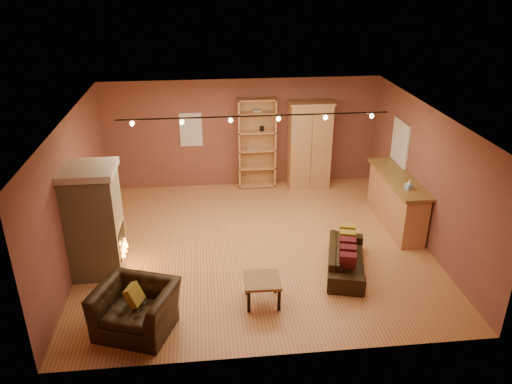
{
  "coord_description": "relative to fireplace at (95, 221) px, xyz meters",
  "views": [
    {
      "loc": [
        -0.98,
        -8.98,
        5.33
      ],
      "look_at": [
        0.02,
        0.2,
        1.13
      ],
      "focal_mm": 35.0,
      "sensor_mm": 36.0,
      "label": 1
    }
  ],
  "objects": [
    {
      "name": "tissue_box",
      "position": [
        6.19,
        0.56,
        0.18
      ],
      "size": [
        0.15,
        0.15,
        0.22
      ],
      "rotation": [
        0.0,
        0.0,
        0.31
      ],
      "color": "#85AED5",
      "rests_on": "bar_counter"
    },
    {
      "name": "armoire",
      "position": [
        4.74,
        3.56,
        0.08
      ],
      "size": [
        1.11,
        0.63,
        2.26
      ],
      "color": "tan",
      "rests_on": "floor"
    },
    {
      "name": "right_window",
      "position": [
        6.51,
        2.0,
        0.59
      ],
      "size": [
        0.05,
        0.9,
        1.0
      ],
      "primitive_type": "cube",
      "color": "white",
      "rests_on": "right_wall"
    },
    {
      "name": "floor",
      "position": [
        3.04,
        0.6,
        -1.06
      ],
      "size": [
        7.0,
        7.0,
        0.0
      ],
      "primitive_type": "plane",
      "color": "#AC6D3D",
      "rests_on": "ground"
    },
    {
      "name": "ceiling",
      "position": [
        3.04,
        0.6,
        1.74
      ],
      "size": [
        7.0,
        7.0,
        0.0
      ],
      "primitive_type": "plane",
      "rotation": [
        3.14,
        0.0,
        0.0
      ],
      "color": "brown",
      "rests_on": "back_wall"
    },
    {
      "name": "left_wall",
      "position": [
        -0.46,
        0.6,
        0.34
      ],
      "size": [
        0.02,
        6.5,
        2.8
      ],
      "primitive_type": "cube",
      "color": "brown",
      "rests_on": "floor"
    },
    {
      "name": "coffee_table",
      "position": [
        2.95,
        -1.33,
        -0.66
      ],
      "size": [
        0.63,
        0.63,
        0.46
      ],
      "rotation": [
        0.0,
        0.0,
        -0.02
      ],
      "color": "olive",
      "rests_on": "floor"
    },
    {
      "name": "fireplace",
      "position": [
        0.0,
        0.0,
        0.0
      ],
      "size": [
        1.01,
        0.98,
        2.12
      ],
      "color": "tan",
      "rests_on": "floor"
    },
    {
      "name": "right_wall",
      "position": [
        6.54,
        0.6,
        0.34
      ],
      "size": [
        0.02,
        6.5,
        2.8
      ],
      "primitive_type": "cube",
      "color": "brown",
      "rests_on": "floor"
    },
    {
      "name": "back_wall",
      "position": [
        3.04,
        3.85,
        0.34
      ],
      "size": [
        7.0,
        0.02,
        2.8
      ],
      "primitive_type": "cube",
      "color": "brown",
      "rests_on": "floor"
    },
    {
      "name": "armchair",
      "position": [
        0.87,
        -1.8,
        -0.54
      ],
      "size": [
        1.39,
        1.14,
        1.04
      ],
      "rotation": [
        0.0,
        0.0,
        -0.36
      ],
      "color": "black",
      "rests_on": "floor"
    },
    {
      "name": "bookcase",
      "position": [
        3.4,
        3.73,
        0.13
      ],
      "size": [
        0.96,
        0.37,
        2.35
      ],
      "color": "tan",
      "rests_on": "floor"
    },
    {
      "name": "back_window",
      "position": [
        1.74,
        3.83,
        0.49
      ],
      "size": [
        0.56,
        0.04,
        0.86
      ],
      "primitive_type": "cube",
      "color": "white",
      "rests_on": "back_wall"
    },
    {
      "name": "bar_counter",
      "position": [
        6.24,
        1.21,
        -0.48
      ],
      "size": [
        0.64,
        2.39,
        1.15
      ],
      "color": "tan",
      "rests_on": "floor"
    },
    {
      "name": "track_rail",
      "position": [
        3.04,
        0.8,
        1.63
      ],
      "size": [
        5.2,
        0.09,
        0.13
      ],
      "color": "black",
      "rests_on": "ceiling"
    },
    {
      "name": "loveseat",
      "position": [
        4.65,
        -0.51,
        -0.7
      ],
      "size": [
        0.94,
        1.79,
        0.73
      ],
      "rotation": [
        0.0,
        0.0,
        1.3
      ],
      "color": "black",
      "rests_on": "floor"
    }
  ]
}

